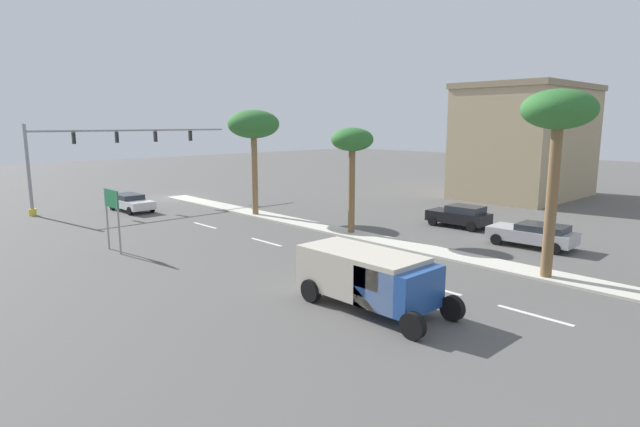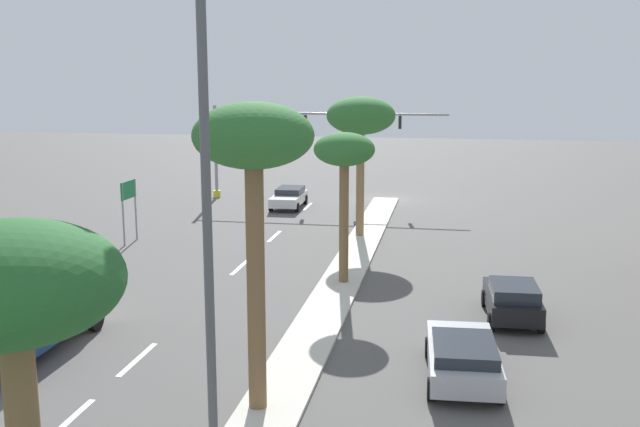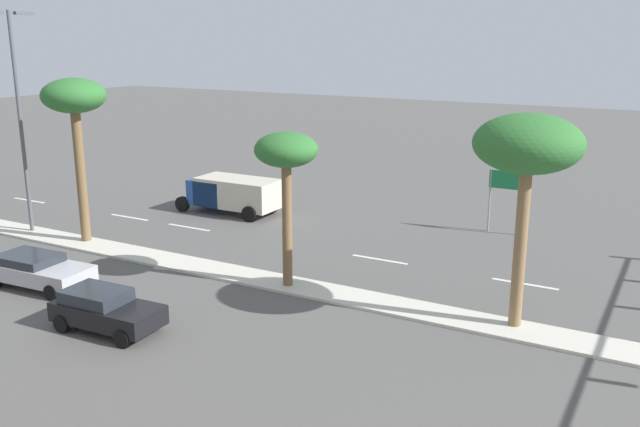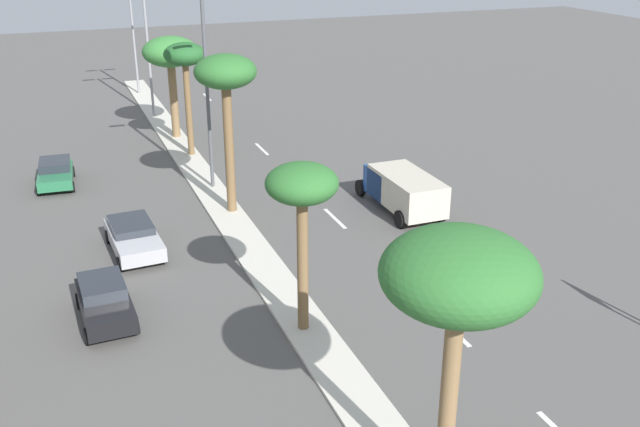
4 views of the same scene
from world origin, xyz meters
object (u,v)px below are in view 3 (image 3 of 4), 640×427
Objects in this scene: palm_tree_far at (528,148)px; palm_tree_front at (286,156)px; palm_tree_leading at (74,103)px; sedan_silver_near at (38,269)px; street_lamp_mid at (19,107)px; box_truck at (230,192)px; sedan_black_inboard at (105,309)px; directional_road_sign at (505,187)px.

palm_tree_far is 9.42m from palm_tree_front.
palm_tree_leading is 1.74× the size of sedan_silver_near.
street_lamp_mid is at bearing 52.51° from sedan_silver_near.
sedan_silver_near is at bearing 106.23° from palm_tree_far.
palm_tree_far is at bearing -89.83° from street_lamp_mid.
street_lamp_mid reaches higher than sedan_silver_near.
sedan_silver_near is 13.92m from box_truck.
palm_tree_leading is 1.99× the size of sedan_black_inboard.
sedan_black_inboard is at bearing -107.78° from sedan_silver_near.
palm_tree_front is 9.05m from sedan_black_inboard.
palm_tree_leading is at bearing 50.41° from sedan_black_inboard.
palm_tree_front is 13.73m from box_truck.
palm_tree_front is 11.61m from sedan_silver_near.
box_truck reaches higher than sedan_silver_near.
sedan_black_inboard is at bearing -129.59° from palm_tree_leading.
palm_tree_front is at bearing -91.41° from street_lamp_mid.
street_lamp_mid is 15.82m from sedan_black_inboard.
palm_tree_front is (-0.48, 9.35, -1.01)m from palm_tree_far.
palm_tree_far is 1.64× the size of sedan_silver_near.
palm_tree_leading reaches higher than palm_tree_far.
palm_tree_far reaches higher than box_truck.
directional_road_sign is at bearing -61.28° from street_lamp_mid.
sedan_black_inboard is at bearing -119.43° from street_lamp_mid.
sedan_silver_near is at bearing -150.92° from palm_tree_leading.
palm_tree_far reaches higher than palm_tree_front.
palm_tree_leading is at bearing -88.55° from street_lamp_mid.
street_lamp_mid is (-0.10, 3.94, -0.42)m from palm_tree_leading.
directional_road_sign is 0.41× the size of palm_tree_leading.
box_truck is (8.96, 9.44, -4.37)m from palm_tree_front.
directional_road_sign is at bearing -40.85° from sedan_silver_near.
box_truck is (-3.53, 15.22, -1.26)m from directional_road_sign.
directional_road_sign is 0.72× the size of sedan_silver_near.
box_truck is at bearing 65.71° from palm_tree_far.
palm_tree_leading reaches higher than directional_road_sign.
palm_tree_far is 1.87× the size of sedan_black_inboard.
directional_road_sign is 23.13m from sedan_silver_near.
street_lamp_mid reaches higher than sedan_black_inboard.
palm_tree_far is 0.94× the size of palm_tree_leading.
palm_tree_leading is at bearing 161.10° from box_truck.
street_lamp_mid reaches higher than palm_tree_far.
sedan_silver_near is 0.76× the size of box_truck.
sedan_black_inboard is at bearing 119.60° from palm_tree_far.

